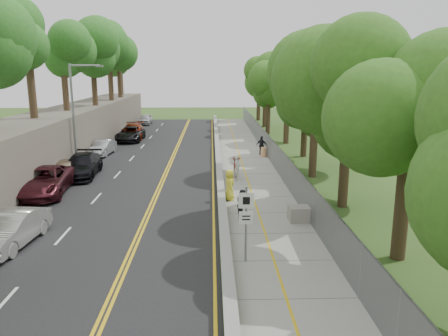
{
  "coord_description": "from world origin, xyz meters",
  "views": [
    {
      "loc": [
        -0.28,
        -19.23,
        7.58
      ],
      "look_at": [
        0.5,
        8.0,
        1.4
      ],
      "focal_mm": 35.0,
      "sensor_mm": 36.0,
      "label": 1
    }
  ],
  "objects_px": {
    "signpost": "(246,216)",
    "car_2": "(44,181)",
    "construction_barrel": "(264,152)",
    "car_1": "(12,229)",
    "concrete_block": "(300,214)",
    "painter_0": "(230,185)",
    "streetlight": "(76,109)",
    "person_far": "(262,146)"
  },
  "relations": [
    {
      "from": "concrete_block",
      "to": "construction_barrel",
      "type": "bearing_deg",
      "value": 89.54
    },
    {
      "from": "signpost",
      "to": "person_far",
      "type": "relative_size",
      "value": 1.82
    },
    {
      "from": "painter_0",
      "to": "person_far",
      "type": "distance_m",
      "value": 14.17
    },
    {
      "from": "concrete_block",
      "to": "painter_0",
      "type": "distance_m",
      "value": 5.1
    },
    {
      "from": "streetlight",
      "to": "construction_barrel",
      "type": "height_order",
      "value": "streetlight"
    },
    {
      "from": "car_2",
      "to": "person_far",
      "type": "height_order",
      "value": "person_far"
    },
    {
      "from": "streetlight",
      "to": "car_2",
      "type": "bearing_deg",
      "value": -91.12
    },
    {
      "from": "signpost",
      "to": "painter_0",
      "type": "height_order",
      "value": "signpost"
    },
    {
      "from": "construction_barrel",
      "to": "car_1",
      "type": "distance_m",
      "value": 23.64
    },
    {
      "from": "construction_barrel",
      "to": "car_1",
      "type": "relative_size",
      "value": 0.18
    },
    {
      "from": "signpost",
      "to": "car_2",
      "type": "xyz_separation_m",
      "value": [
        -11.65,
        9.96,
        -1.09
      ]
    },
    {
      "from": "signpost",
      "to": "car_2",
      "type": "distance_m",
      "value": 15.37
    },
    {
      "from": "concrete_block",
      "to": "car_2",
      "type": "bearing_deg",
      "value": 160.37
    },
    {
      "from": "streetlight",
      "to": "signpost",
      "type": "distance_m",
      "value": 20.72
    },
    {
      "from": "construction_barrel",
      "to": "car_2",
      "type": "height_order",
      "value": "car_2"
    },
    {
      "from": "streetlight",
      "to": "car_1",
      "type": "height_order",
      "value": "streetlight"
    },
    {
      "from": "concrete_block",
      "to": "signpost",
      "type": "bearing_deg",
      "value": -123.57
    },
    {
      "from": "painter_0",
      "to": "person_far",
      "type": "height_order",
      "value": "painter_0"
    },
    {
      "from": "signpost",
      "to": "car_1",
      "type": "distance_m",
      "value": 10.3
    },
    {
      "from": "concrete_block",
      "to": "car_1",
      "type": "xyz_separation_m",
      "value": [
        -13.17,
        -2.77,
        0.35
      ]
    },
    {
      "from": "concrete_block",
      "to": "car_1",
      "type": "relative_size",
      "value": 0.25
    },
    {
      "from": "construction_barrel",
      "to": "painter_0",
      "type": "xyz_separation_m",
      "value": [
        -3.55,
        -13.02,
        0.5
      ]
    },
    {
      "from": "car_1",
      "to": "car_2",
      "type": "bearing_deg",
      "value": 106.8
    },
    {
      "from": "signpost",
      "to": "construction_barrel",
      "type": "xyz_separation_m",
      "value": [
        3.25,
        21.47,
        -1.5
      ]
    },
    {
      "from": "construction_barrel",
      "to": "painter_0",
      "type": "distance_m",
      "value": 13.5
    },
    {
      "from": "streetlight",
      "to": "concrete_block",
      "type": "xyz_separation_m",
      "value": [
        14.63,
        -12.32,
        -4.21
      ]
    },
    {
      "from": "streetlight",
      "to": "concrete_block",
      "type": "bearing_deg",
      "value": -40.1
    },
    {
      "from": "signpost",
      "to": "car_1",
      "type": "bearing_deg",
      "value": 169.18
    },
    {
      "from": "signpost",
      "to": "car_2",
      "type": "bearing_deg",
      "value": 139.47
    },
    {
      "from": "car_2",
      "to": "person_far",
      "type": "xyz_separation_m",
      "value": [
        14.8,
        12.23,
        0.03
      ]
    },
    {
      "from": "painter_0",
      "to": "construction_barrel",
      "type": "bearing_deg",
      "value": -22.33
    },
    {
      "from": "person_far",
      "to": "concrete_block",
      "type": "bearing_deg",
      "value": 109.86
    },
    {
      "from": "signpost",
      "to": "person_far",
      "type": "bearing_deg",
      "value": 81.92
    },
    {
      "from": "streetlight",
      "to": "car_1",
      "type": "relative_size",
      "value": 1.77
    },
    {
      "from": "concrete_block",
      "to": "person_far",
      "type": "xyz_separation_m",
      "value": [
        0.03,
        17.49,
        0.47
      ]
    },
    {
      "from": "construction_barrel",
      "to": "concrete_block",
      "type": "height_order",
      "value": "construction_barrel"
    },
    {
      "from": "car_1",
      "to": "painter_0",
      "type": "height_order",
      "value": "painter_0"
    },
    {
      "from": "streetlight",
      "to": "concrete_block",
      "type": "height_order",
      "value": "streetlight"
    },
    {
      "from": "signpost",
      "to": "construction_barrel",
      "type": "relative_size",
      "value": 3.77
    },
    {
      "from": "construction_barrel",
      "to": "car_2",
      "type": "distance_m",
      "value": 18.83
    },
    {
      "from": "construction_barrel",
      "to": "concrete_block",
      "type": "xyz_separation_m",
      "value": [
        -0.13,
        -16.77,
        -0.03
      ]
    },
    {
      "from": "painter_0",
      "to": "person_far",
      "type": "xyz_separation_m",
      "value": [
        3.45,
        13.74,
        -0.06
      ]
    }
  ]
}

